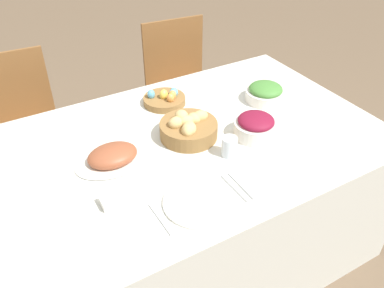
% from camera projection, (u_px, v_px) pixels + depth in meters
% --- Properties ---
extents(ground_plane, '(12.00, 12.00, 0.00)m').
position_uv_depth(ground_plane, '(180.00, 252.00, 2.18)').
color(ground_plane, brown).
extents(dining_table, '(1.84, 1.10, 0.73)m').
position_uv_depth(dining_table, '(178.00, 204.00, 1.97)').
color(dining_table, silver).
rests_on(dining_table, ground).
extents(chair_far_left, '(0.45, 0.45, 0.88)m').
position_uv_depth(chair_far_left, '(22.00, 127.00, 2.31)').
color(chair_far_left, brown).
rests_on(chair_far_left, ground).
extents(chair_far_right, '(0.46, 0.46, 0.88)m').
position_uv_depth(chair_far_right, '(181.00, 84.00, 2.73)').
color(chair_far_right, brown).
rests_on(chair_far_right, ground).
extents(bread_basket, '(0.25, 0.25, 0.12)m').
position_uv_depth(bread_basket, '(188.00, 128.00, 1.77)').
color(bread_basket, olive).
rests_on(bread_basket, dining_table).
extents(egg_basket, '(0.21, 0.21, 0.08)m').
position_uv_depth(egg_basket, '(165.00, 99.00, 2.01)').
color(egg_basket, olive).
rests_on(egg_basket, dining_table).
extents(ham_platter, '(0.32, 0.22, 0.07)m').
position_uv_depth(ham_platter, '(113.00, 156.00, 1.64)').
color(ham_platter, silver).
rests_on(ham_platter, dining_table).
extents(green_salad_bowl, '(0.20, 0.20, 0.09)m').
position_uv_depth(green_salad_bowl, '(265.00, 93.00, 2.03)').
color(green_salad_bowl, silver).
rests_on(green_salad_bowl, dining_table).
extents(beet_salad_bowl, '(0.19, 0.19, 0.11)m').
position_uv_depth(beet_salad_bowl, '(256.00, 126.00, 1.77)').
color(beet_salad_bowl, silver).
rests_on(beet_salad_bowl, dining_table).
extents(dinner_plate, '(0.26, 0.26, 0.01)m').
position_uv_depth(dinner_plate, '(199.00, 202.00, 1.46)').
color(dinner_plate, silver).
rests_on(dinner_plate, dining_table).
extents(fork, '(0.01, 0.17, 0.00)m').
position_uv_depth(fork, '(160.00, 219.00, 1.40)').
color(fork, '#B7B7BC').
rests_on(fork, dining_table).
extents(knife, '(0.01, 0.17, 0.00)m').
position_uv_depth(knife, '(234.00, 188.00, 1.52)').
color(knife, '#B7B7BC').
rests_on(knife, dining_table).
extents(spoon, '(0.01, 0.17, 0.00)m').
position_uv_depth(spoon, '(241.00, 186.00, 1.53)').
color(spoon, '#B7B7BC').
rests_on(spoon, dining_table).
extents(drinking_cup, '(0.06, 0.06, 0.09)m').
position_uv_depth(drinking_cup, '(229.00, 147.00, 1.67)').
color(drinking_cup, silver).
rests_on(drinking_cup, dining_table).
extents(butter_dish, '(0.10, 0.06, 0.03)m').
position_uv_depth(butter_dish, '(115.00, 199.00, 1.45)').
color(butter_dish, silver).
rests_on(butter_dish, dining_table).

